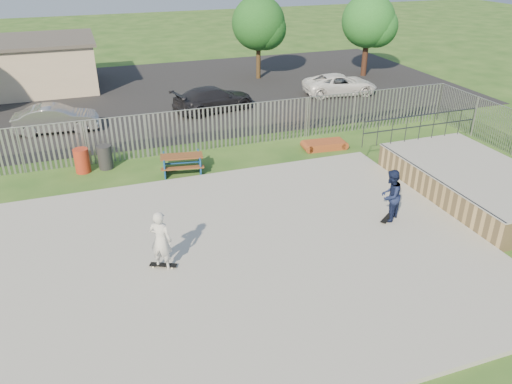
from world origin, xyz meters
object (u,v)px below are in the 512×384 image
object	(u,v)px
funbox	(324,145)
trash_bin_grey	(105,157)
tree_mid	(258,23)
skater_white	(161,240)
picnic_table	(182,163)
tree_right	(368,21)
car_white	(340,84)
car_silver	(56,119)
skater_navy	(390,196)
trash_bin_red	(82,161)
car_dark	(214,99)

from	to	relation	value
funbox	trash_bin_grey	bearing A→B (deg)	178.80
trash_bin_grey	tree_mid	size ratio (longest dim) A/B	0.18
trash_bin_grey	skater_white	bearing A→B (deg)	-83.18
picnic_table	trash_bin_grey	world-z (taller)	trash_bin_grey
funbox	tree_right	distance (m)	15.27
car_white	skater_white	world-z (taller)	skater_white
tree_right	skater_white	distance (m)	26.19
car_silver	tree_mid	xyz separation A→B (m)	(13.38, 6.96, 3.04)
picnic_table	skater_navy	size ratio (longest dim) A/B	1.06
trash_bin_red	skater_white	world-z (taller)	skater_white
funbox	car_silver	xyz separation A→B (m)	(-11.79, 6.63, 0.52)
car_silver	skater_navy	size ratio (longest dim) A/B	2.23
tree_right	car_silver	bearing A→B (deg)	-166.05
trash_bin_red	skater_navy	xyz separation A→B (m)	(9.69, -7.98, 0.56)
skater_navy	funbox	bearing A→B (deg)	-134.17
tree_mid	skater_navy	size ratio (longest dim) A/B	3.00
car_silver	tree_right	world-z (taller)	tree_right
skater_navy	trash_bin_grey	bearing A→B (deg)	-78.04
car_silver	trash_bin_grey	bearing A→B (deg)	-156.57
skater_navy	car_silver	bearing A→B (deg)	-87.18
car_silver	tree_mid	bearing A→B (deg)	-58.57
skater_white	funbox	bearing A→B (deg)	-105.84
picnic_table	skater_white	size ratio (longest dim) A/B	1.06
tree_right	car_dark	bearing A→B (deg)	-160.01
tree_right	tree_mid	bearing A→B (deg)	166.40
picnic_table	tree_right	xyz separation A→B (m)	(15.83, 12.17, 3.40)
car_white	skater_white	xyz separation A→B (m)	(-13.86, -15.12, 0.41)
funbox	tree_right	xyz separation A→B (m)	(9.00, 11.80, 3.60)
funbox	trash_bin_grey	world-z (taller)	trash_bin_grey
trash_bin_grey	car_white	world-z (taller)	car_white
funbox	trash_bin_red	xyz separation A→B (m)	(-10.78, 1.00, 0.34)
trash_bin_red	tree_mid	distance (m)	17.94
car_white	tree_right	xyz separation A→B (m)	(3.98, 3.86, 3.12)
tree_mid	skater_white	distance (m)	23.40
tree_right	skater_navy	distance (m)	21.49
tree_mid	skater_navy	distance (m)	20.92
car_white	tree_mid	world-z (taller)	tree_mid
trash_bin_red	car_silver	xyz separation A→B (m)	(-1.02, 5.63, 0.18)
car_silver	trash_bin_red	bearing A→B (deg)	-165.78
car_dark	skater_white	xyz separation A→B (m)	(-5.48, -14.48, 0.37)
picnic_table	skater_white	world-z (taller)	skater_white
tree_mid	skater_white	world-z (taller)	tree_mid
car_silver	skater_navy	xyz separation A→B (m)	(10.71, -13.62, 0.38)
picnic_table	tree_mid	distance (m)	16.64
car_dark	skater_navy	distance (m)	14.47
funbox	trash_bin_grey	distance (m)	9.90
trash_bin_red	trash_bin_grey	xyz separation A→B (m)	(0.94, 0.08, -0.01)
car_white	tree_right	distance (m)	6.37
trash_bin_red	skater_navy	bearing A→B (deg)	-39.47
trash_bin_red	car_silver	world-z (taller)	car_silver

